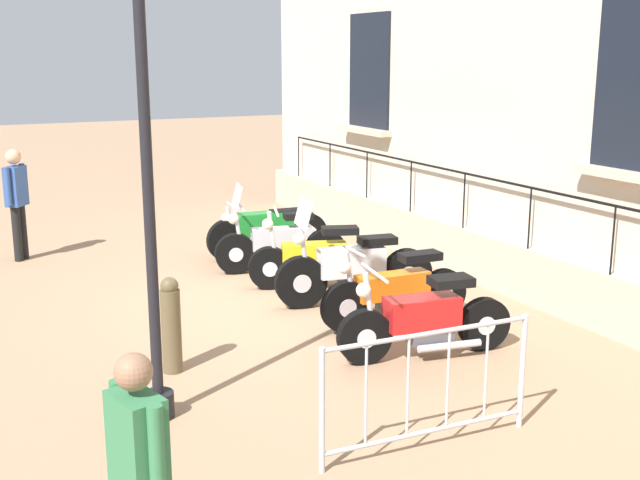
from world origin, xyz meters
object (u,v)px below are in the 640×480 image
object	(u,v)px
motorcycle_green	(268,231)
crowd_barrier	(428,386)
motorcycle_red	(425,320)
bollard	(171,325)
lamppost	(139,10)
motorcycle_orange	(395,292)
pedestrian_walking	(139,470)
motorcycle_yellow	(317,260)
motorcycle_white	(353,270)
motorcycle_silver	(279,244)
pedestrian_standing	(17,197)

from	to	relation	value
motorcycle_green	crowd_barrier	world-z (taller)	crowd_barrier
motorcycle_red	bollard	xyz separation A→B (m)	(2.57, -0.83, 0.10)
motorcycle_red	lamppost	world-z (taller)	lamppost
crowd_barrier	motorcycle_green	bearing A→B (deg)	-101.64
motorcycle_orange	pedestrian_walking	size ratio (longest dim) A/B	1.21
motorcycle_yellow	motorcycle_red	xyz separation A→B (m)	(0.15, 2.91, 0.02)
motorcycle_white	motorcycle_yellow	bearing A→B (deg)	-84.23
motorcycle_silver	pedestrian_standing	bearing A→B (deg)	-36.06
motorcycle_white	bollard	distance (m)	3.05
motorcycle_green	motorcycle_yellow	size ratio (longest dim) A/B	1.07
lamppost	crowd_barrier	bearing A→B (deg)	139.24
motorcycle_red	pedestrian_walking	xyz separation A→B (m)	(3.78, 2.66, 0.50)
motorcycle_green	pedestrian_standing	size ratio (longest dim) A/B	1.14
motorcycle_red	lamppost	bearing A→B (deg)	3.03
motorcycle_white	motorcycle_orange	world-z (taller)	motorcycle_white
motorcycle_red	bollard	size ratio (longest dim) A/B	1.96
motorcycle_green	crowd_barrier	size ratio (longest dim) A/B	1.03
motorcycle_yellow	bollard	size ratio (longest dim) A/B	1.86
lamppost	motorcycle_white	bearing A→B (deg)	-145.97
motorcycle_yellow	lamppost	xyz separation A→B (m)	(3.14, 3.07, 3.18)
motorcycle_yellow	pedestrian_walking	bearing A→B (deg)	54.85
lamppost	pedestrian_walking	world-z (taller)	lamppost
motorcycle_red	motorcycle_green	bearing A→B (deg)	-92.29
crowd_barrier	bollard	bearing A→B (deg)	-61.14
lamppost	crowd_barrier	size ratio (longest dim) A/B	2.51
motorcycle_green	crowd_barrier	bearing A→B (deg)	78.36
motorcycle_silver	bollard	bearing A→B (deg)	50.19
bollard	pedestrian_standing	size ratio (longest dim) A/B	0.57
motorcycle_silver	pedestrian_standing	xyz separation A→B (m)	(3.42, -2.49, 0.60)
motorcycle_white	lamppost	distance (m)	5.00
motorcycle_green	crowd_barrier	xyz separation A→B (m)	(1.34, 6.53, 0.13)
motorcycle_green	pedestrian_standing	xyz separation A→B (m)	(3.59, -1.64, 0.58)
motorcycle_yellow	motorcycle_white	bearing A→B (deg)	95.77
motorcycle_silver	lamppost	xyz separation A→B (m)	(3.01, 4.09, 3.17)
crowd_barrier	bollard	world-z (taller)	crowd_barrier
motorcycle_yellow	motorcycle_orange	distance (m)	1.88
motorcycle_yellow	motorcycle_orange	size ratio (longest dim) A/B	0.96
motorcycle_white	pedestrian_walking	bearing A→B (deg)	49.42
motorcycle_silver	crowd_barrier	distance (m)	5.80
motorcycle_yellow	motorcycle_orange	world-z (taller)	motorcycle_yellow
lamppost	pedestrian_walking	xyz separation A→B (m)	(0.78, 2.50, -2.67)
motorcycle_white	crowd_barrier	bearing A→B (deg)	69.78
motorcycle_yellow	motorcycle_red	distance (m)	2.91
motorcycle_yellow	motorcycle_white	distance (m)	0.89
motorcycle_silver	lamppost	distance (m)	5.99
crowd_barrier	pedestrian_walking	xyz separation A→B (m)	(2.62, 0.91, 0.35)
motorcycle_white	motorcycle_orange	bearing A→B (deg)	92.07
pedestrian_standing	motorcycle_orange	bearing A→B (deg)	124.31
motorcycle_yellow	lamppost	world-z (taller)	lamppost
pedestrian_walking	lamppost	bearing A→B (deg)	-107.28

